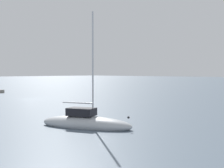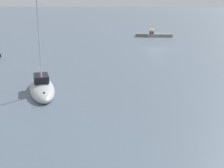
{
  "view_description": "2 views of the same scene",
  "coord_description": "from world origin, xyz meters",
  "px_view_note": "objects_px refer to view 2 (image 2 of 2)",
  "views": [
    {
      "loc": [
        29.98,
        47.22,
        4.73
      ],
      "look_at": [
        -0.03,
        19.3,
        3.13
      ],
      "focal_mm": 49.8,
      "sensor_mm": 36.0,
      "label": 1
    },
    {
      "loc": [
        2.44,
        56.13,
        9.06
      ],
      "look_at": [
        5.34,
        27.69,
        1.02
      ],
      "focal_mm": 49.54,
      "sensor_mm": 36.0,
      "label": 2
    }
  ],
  "objects_px": {
    "person_seated_maroon_left": "(153,33)",
    "person_seated_blue_right": "(150,33)",
    "umbrella_open_yellow": "(152,29)",
    "sailboat_grey_outer": "(42,88)"
  },
  "relations": [
    {
      "from": "person_seated_maroon_left",
      "to": "person_seated_blue_right",
      "type": "bearing_deg",
      "value": -20.13
    },
    {
      "from": "person_seated_maroon_left",
      "to": "person_seated_blue_right",
      "type": "distance_m",
      "value": 0.57
    },
    {
      "from": "umbrella_open_yellow",
      "to": "sailboat_grey_outer",
      "type": "bearing_deg",
      "value": 75.72
    },
    {
      "from": "person_seated_blue_right",
      "to": "sailboat_grey_outer",
      "type": "relative_size",
      "value": 0.07
    },
    {
      "from": "person_seated_maroon_left",
      "to": "person_seated_blue_right",
      "type": "relative_size",
      "value": 1.0
    },
    {
      "from": "person_seated_maroon_left",
      "to": "umbrella_open_yellow",
      "type": "relative_size",
      "value": 0.57
    },
    {
      "from": "umbrella_open_yellow",
      "to": "sailboat_grey_outer",
      "type": "distance_m",
      "value": 47.67
    },
    {
      "from": "person_seated_blue_right",
      "to": "sailboat_grey_outer",
      "type": "bearing_deg",
      "value": 65.75
    },
    {
      "from": "umbrella_open_yellow",
      "to": "sailboat_grey_outer",
      "type": "relative_size",
      "value": 0.13
    },
    {
      "from": "person_seated_maroon_left",
      "to": "umbrella_open_yellow",
      "type": "distance_m",
      "value": 0.91
    }
  ]
}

